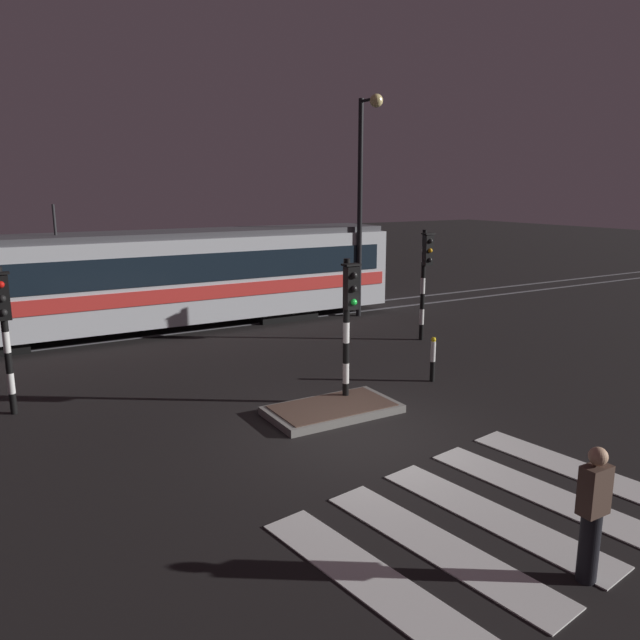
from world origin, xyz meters
TOP-DOWN VIEW (x-y plane):
  - ground_plane at (0.00, 0.00)m, footprint 120.00×120.00m
  - rail_near at (0.00, 9.93)m, footprint 80.00×0.12m
  - rail_far at (0.00, 11.36)m, footprint 80.00×0.12m
  - crosswalk_zebra at (-0.00, -3.41)m, footprint 5.90×4.45m
  - traffic_island at (0.17, 1.27)m, footprint 2.72×1.48m
  - traffic_light_corner_far_right at (5.86, 5.22)m, footprint 0.36×0.42m
  - traffic_light_median_centre at (0.76, 1.58)m, footprint 0.36×0.42m
  - traffic_light_corner_far_left at (-5.59, 4.52)m, footprint 0.36×0.42m
  - street_lamp_trackside_right at (6.21, 9.09)m, footprint 0.44×1.21m
  - tram at (-1.15, 10.64)m, footprint 17.39×2.58m
  - pedestrian_waiting_at_kerb at (-0.10, -5.02)m, footprint 0.36×0.24m
  - bollard_island_edge at (3.41, 1.90)m, footprint 0.12×0.12m

SIDE VIEW (x-z plane):
  - ground_plane at x=0.00m, z-range 0.00..0.00m
  - crosswalk_zebra at x=0.00m, z-range 0.00..0.02m
  - rail_near at x=0.00m, z-range 0.00..0.03m
  - rail_far at x=0.00m, z-range 0.00..0.03m
  - traffic_island at x=0.17m, z-range 0.00..0.18m
  - bollard_island_edge at x=3.41m, z-range 0.00..1.11m
  - pedestrian_waiting_at_kerb at x=-0.10m, z-range 0.02..1.73m
  - tram at x=-1.15m, z-range -0.32..3.83m
  - traffic_light_corner_far_left at x=-5.59m, z-range 0.49..3.58m
  - traffic_light_median_centre at x=0.76m, z-range 0.51..3.68m
  - traffic_light_corner_far_right at x=5.86m, z-range 0.54..3.94m
  - street_lamp_trackside_right at x=6.21m, z-range 0.98..8.65m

